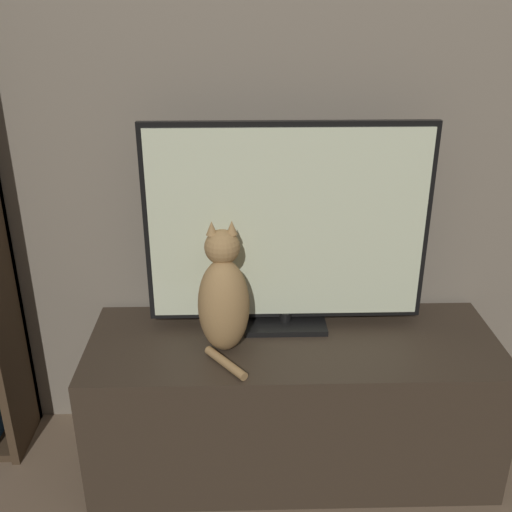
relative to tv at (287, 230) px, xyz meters
name	(u,v)px	position (x,y,z in m)	size (l,w,h in m)	color
wall_back	(292,93)	(0.02, 0.19, 0.42)	(4.80, 0.05, 2.60)	#756B5B
tv_stand	(292,401)	(0.02, -0.11, -0.62)	(1.41, 0.51, 0.51)	#33281E
tv	(287,230)	(0.00, 0.00, 0.00)	(0.96, 0.17, 0.73)	black
cat	(224,297)	(-0.21, -0.15, -0.18)	(0.18, 0.28, 0.45)	#997547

